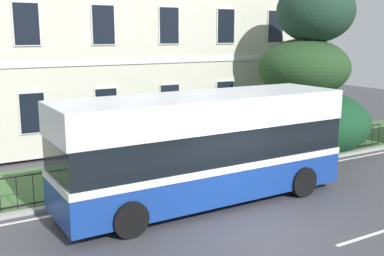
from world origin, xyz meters
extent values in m
cube|color=#424148|center=(0.00, 0.00, -0.03)|extent=(60.00, 56.00, 0.06)
cube|color=silver|center=(0.00, 3.65, 0.00)|extent=(54.00, 0.14, 0.01)
cube|color=silver|center=(2.00, -1.80, 0.00)|extent=(2.00, 0.12, 0.01)
cube|color=#9E9E99|center=(0.00, 4.12, 0.06)|extent=(57.00, 0.24, 0.12)
cube|color=#426838|center=(0.00, 6.34, 0.06)|extent=(57.00, 4.20, 0.12)
cube|color=beige|center=(0.95, 14.16, 5.68)|extent=(18.30, 8.88, 11.13)
cube|color=white|center=(0.95, 9.69, 3.88)|extent=(18.30, 0.06, 0.20)
cube|color=#2D333D|center=(0.95, 9.68, 1.22)|extent=(1.10, 0.06, 2.20)
cube|color=white|center=(-3.63, 9.68, 2.00)|extent=(1.04, 0.04, 1.66)
cube|color=black|center=(-3.63, 9.66, 2.00)|extent=(0.94, 0.03, 1.56)
cube|color=white|center=(-0.58, 9.68, 2.00)|extent=(1.04, 0.04, 1.66)
cube|color=black|center=(-0.58, 9.66, 2.00)|extent=(0.94, 0.03, 1.56)
cube|color=white|center=(2.47, 9.68, 2.00)|extent=(1.04, 0.04, 1.66)
cube|color=black|center=(2.47, 9.66, 2.00)|extent=(0.94, 0.03, 1.56)
cube|color=white|center=(5.52, 9.68, 2.00)|extent=(1.04, 0.04, 1.66)
cube|color=black|center=(5.52, 9.66, 2.00)|extent=(0.94, 0.03, 1.56)
cube|color=white|center=(8.57, 9.68, 2.00)|extent=(1.04, 0.04, 1.66)
cube|color=black|center=(8.57, 9.66, 2.00)|extent=(0.94, 0.03, 1.56)
cube|color=white|center=(-3.63, 9.68, 5.43)|extent=(1.04, 0.04, 1.66)
cube|color=black|center=(-3.63, 9.66, 5.43)|extent=(0.94, 0.03, 1.56)
cube|color=white|center=(-0.58, 9.68, 5.43)|extent=(1.04, 0.04, 1.66)
cube|color=black|center=(-0.58, 9.66, 5.43)|extent=(0.94, 0.03, 1.56)
cube|color=white|center=(2.47, 9.68, 5.43)|extent=(1.04, 0.04, 1.66)
cube|color=black|center=(2.47, 9.66, 5.43)|extent=(0.94, 0.03, 1.56)
cube|color=white|center=(5.52, 9.68, 5.43)|extent=(1.04, 0.04, 1.66)
cube|color=black|center=(5.52, 9.66, 5.43)|extent=(0.94, 0.03, 1.56)
cube|color=white|center=(8.57, 9.68, 5.43)|extent=(1.04, 0.04, 1.66)
cube|color=black|center=(8.57, 9.66, 5.43)|extent=(0.94, 0.03, 1.56)
cube|color=black|center=(0.95, 4.40, 1.07)|extent=(18.85, 0.04, 0.04)
cube|color=black|center=(0.95, 4.40, 0.20)|extent=(18.85, 0.04, 0.04)
cylinder|color=black|center=(-5.72, 4.40, 0.59)|extent=(0.02, 0.02, 0.95)
cylinder|color=black|center=(-5.26, 4.40, 0.59)|extent=(0.02, 0.02, 0.95)
cylinder|color=black|center=(-4.80, 4.40, 0.59)|extent=(0.02, 0.02, 0.95)
cylinder|color=black|center=(-4.34, 4.40, 0.59)|extent=(0.02, 0.02, 0.95)
cylinder|color=black|center=(-3.88, 4.40, 0.59)|extent=(0.02, 0.02, 0.95)
cylinder|color=black|center=(-3.42, 4.40, 0.59)|extent=(0.02, 0.02, 0.95)
cylinder|color=black|center=(-2.96, 4.40, 0.59)|extent=(0.02, 0.02, 0.95)
cylinder|color=black|center=(-2.50, 4.40, 0.59)|extent=(0.02, 0.02, 0.95)
cylinder|color=black|center=(-2.04, 4.40, 0.59)|extent=(0.02, 0.02, 0.95)
cylinder|color=black|center=(-1.58, 4.40, 0.59)|extent=(0.02, 0.02, 0.95)
cylinder|color=black|center=(-1.12, 4.40, 0.59)|extent=(0.02, 0.02, 0.95)
cylinder|color=black|center=(-0.66, 4.40, 0.59)|extent=(0.02, 0.02, 0.95)
cylinder|color=black|center=(-0.20, 4.40, 0.59)|extent=(0.02, 0.02, 0.95)
cylinder|color=black|center=(0.26, 4.40, 0.59)|extent=(0.02, 0.02, 0.95)
cylinder|color=black|center=(0.72, 4.40, 0.59)|extent=(0.02, 0.02, 0.95)
cylinder|color=black|center=(1.18, 4.40, 0.59)|extent=(0.02, 0.02, 0.95)
cylinder|color=black|center=(1.64, 4.40, 0.59)|extent=(0.02, 0.02, 0.95)
cylinder|color=black|center=(2.10, 4.40, 0.59)|extent=(0.02, 0.02, 0.95)
cylinder|color=black|center=(2.56, 4.40, 0.59)|extent=(0.02, 0.02, 0.95)
cylinder|color=black|center=(3.02, 4.40, 0.59)|extent=(0.02, 0.02, 0.95)
cylinder|color=black|center=(3.48, 4.40, 0.59)|extent=(0.02, 0.02, 0.95)
cylinder|color=black|center=(3.94, 4.40, 0.59)|extent=(0.02, 0.02, 0.95)
cylinder|color=black|center=(4.40, 4.40, 0.59)|extent=(0.02, 0.02, 0.95)
cylinder|color=black|center=(4.86, 4.40, 0.59)|extent=(0.02, 0.02, 0.95)
cylinder|color=black|center=(5.32, 4.40, 0.59)|extent=(0.02, 0.02, 0.95)
cylinder|color=black|center=(5.78, 4.40, 0.59)|extent=(0.02, 0.02, 0.95)
cylinder|color=black|center=(6.24, 4.40, 0.59)|extent=(0.02, 0.02, 0.95)
cylinder|color=black|center=(6.70, 4.40, 0.59)|extent=(0.02, 0.02, 0.95)
cylinder|color=black|center=(7.16, 4.40, 0.59)|extent=(0.02, 0.02, 0.95)
cylinder|color=black|center=(7.62, 4.40, 0.59)|extent=(0.02, 0.02, 0.95)
cylinder|color=black|center=(8.08, 4.40, 0.59)|extent=(0.02, 0.02, 0.95)
cylinder|color=black|center=(8.54, 4.40, 0.59)|extent=(0.02, 0.02, 0.95)
cylinder|color=black|center=(9.00, 4.40, 0.59)|extent=(0.02, 0.02, 0.95)
cylinder|color=black|center=(9.46, 4.40, 0.59)|extent=(0.02, 0.02, 0.95)
cylinder|color=black|center=(9.91, 4.40, 0.59)|extent=(0.02, 0.02, 0.95)
cylinder|color=black|center=(10.37, 4.40, 0.59)|extent=(0.02, 0.02, 0.95)
cylinder|color=#423328|center=(7.86, 6.61, 0.80)|extent=(0.51, 0.51, 1.37)
ellipsoid|color=#154024|center=(7.90, 6.39, 1.08)|extent=(5.56, 5.56, 3.07)
ellipsoid|color=#234121|center=(7.70, 6.60, 3.56)|extent=(4.12, 4.12, 2.61)
ellipsoid|color=#1D372A|center=(8.07, 6.42, 6.04)|extent=(3.44, 3.44, 2.76)
cube|color=navy|center=(-0.18, 2.45, 0.81)|extent=(8.97, 2.59, 1.09)
cube|color=white|center=(-0.18, 2.45, 1.31)|extent=(8.99, 2.61, 0.20)
cube|color=black|center=(-0.18, 2.45, 1.87)|extent=(8.89, 2.55, 1.03)
cube|color=silver|center=(-0.18, 2.45, 2.84)|extent=(8.97, 2.59, 0.91)
cube|color=black|center=(4.31, 2.50, 1.82)|extent=(0.09, 2.08, 0.95)
cube|color=black|center=(4.31, 2.50, 2.80)|extent=(0.08, 1.79, 0.58)
cylinder|color=silver|center=(4.30, 3.29, 0.48)|extent=(0.04, 0.20, 0.20)
cylinder|color=silver|center=(4.32, 1.71, 0.48)|extent=(0.04, 0.20, 0.20)
cylinder|color=black|center=(2.76, 3.67, 0.48)|extent=(0.96, 0.31, 0.96)
cylinder|color=black|center=(2.79, 1.29, 0.48)|extent=(0.96, 0.31, 0.96)
cylinder|color=black|center=(-3.14, 3.60, 0.48)|extent=(0.96, 0.31, 0.96)
cylinder|color=black|center=(-3.12, 1.22, 0.48)|extent=(0.96, 0.31, 0.96)
cylinder|color=#4C4742|center=(2.16, 4.89, 0.63)|extent=(0.52, 0.52, 1.01)
ellipsoid|color=black|center=(2.16, 4.89, 1.22)|extent=(0.53, 0.53, 0.18)
camera|label=1|loc=(-7.35, -9.11, 5.04)|focal=43.66mm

